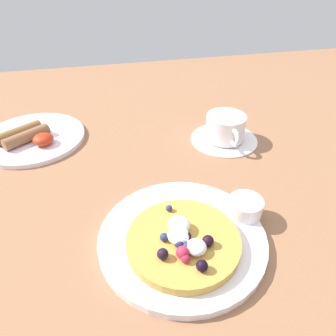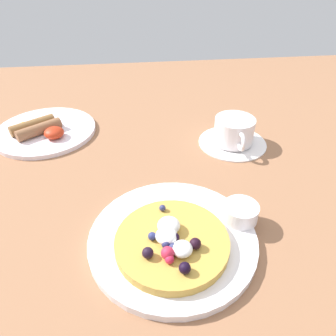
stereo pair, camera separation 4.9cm
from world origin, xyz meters
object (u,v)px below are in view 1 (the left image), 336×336
(coffee_saucer, at_px, (224,139))
(coffee_cup, at_px, (226,127))
(syrup_ramekin, at_px, (245,207))
(breakfast_plate, at_px, (33,138))
(pancake_plate, at_px, (182,238))

(coffee_saucer, relative_size, coffee_cup, 1.29)
(syrup_ramekin, xyz_separation_m, coffee_saucer, (0.06, 0.24, -0.02))
(syrup_ramekin, bearing_deg, breakfast_plate, 137.14)
(breakfast_plate, relative_size, coffee_cup, 1.99)
(pancake_plate, height_order, syrup_ramekin, syrup_ramekin)
(coffee_saucer, bearing_deg, syrup_ramekin, -103.66)
(breakfast_plate, bearing_deg, pancake_plate, -54.79)
(syrup_ramekin, relative_size, breakfast_plate, 0.24)
(breakfast_plate, xyz_separation_m, coffee_saucer, (0.42, -0.10, -0.00))
(syrup_ramekin, bearing_deg, coffee_cup, 76.26)
(pancake_plate, relative_size, coffee_cup, 2.18)
(syrup_ramekin, distance_m, coffee_cup, 0.25)
(syrup_ramekin, bearing_deg, coffee_saucer, 76.34)
(pancake_plate, height_order, coffee_saucer, pancake_plate)
(syrup_ramekin, height_order, coffee_cup, coffee_cup)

